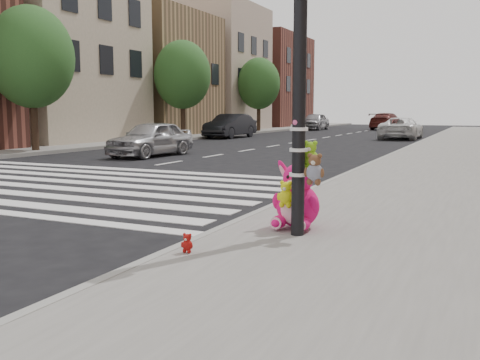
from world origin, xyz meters
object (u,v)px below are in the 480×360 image
Objects in this scene: car_silver_far at (151,139)px; car_white_near at (401,128)px; signal_pole at (301,96)px; red_teddy at (187,243)px; car_dark_far at (230,126)px; pink_bunny at (297,200)px.

car_white_near is at bearing 70.88° from car_silver_far.
car_silver_far is at bearing 67.67° from car_white_near.
car_silver_far is (-9.12, 10.13, -1.19)m from signal_pole.
signal_pole reaches higher than red_teddy.
car_dark_far is 10.08m from car_white_near.
car_dark_far is (-12.28, 23.19, -1.11)m from signal_pole.
car_dark_far is at bearing 106.72° from car_silver_far.
signal_pole reaches higher than pink_bunny.
car_dark_far reaches higher than red_teddy.
car_dark_far is (-11.47, 24.50, 0.48)m from red_teddy.
signal_pole is at bearing -65.90° from pink_bunny.
signal_pole is 0.88× the size of car_white_near.
car_white_near reaches higher than pink_bunny.
pink_bunny is at bearing 112.94° from signal_pole.
car_dark_far is at bearing 119.14° from pink_bunny.
car_silver_far is at bearing 131.99° from signal_pole.
signal_pole is 26.27m from car_dark_far.
signal_pole is at bearing 55.88° from red_teddy.
pink_bunny is at bearing 66.18° from red_teddy.
signal_pole is 1.38m from pink_bunny.
pink_bunny is 0.24× the size of car_silver_far.
signal_pole reaches higher than car_silver_far.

